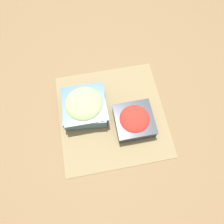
{
  "coord_description": "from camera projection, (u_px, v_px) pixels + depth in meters",
  "views": [
    {
      "loc": [
        -0.06,
        -0.34,
        0.86
      ],
      "look_at": [
        0.0,
        0.0,
        0.03
      ],
      "focal_mm": 35.0,
      "sensor_mm": 36.0,
      "label": 1
    }
  ],
  "objects": [
    {
      "name": "cucumber_bowl",
      "position": [
        84.0,
        106.0,
        0.89
      ],
      "size": [
        0.19,
        0.19,
        0.09
      ],
      "color": "slate",
      "rests_on": "placemat"
    },
    {
      "name": "tomato_bowl",
      "position": [
        134.0,
        120.0,
        0.88
      ],
      "size": [
        0.15,
        0.15,
        0.06
      ],
      "color": "#333842",
      "rests_on": "placemat"
    },
    {
      "name": "ground_plane",
      "position": [
        112.0,
        115.0,
        0.93
      ],
      "size": [
        3.0,
        3.0,
        0.0
      ],
      "primitive_type": "plane",
      "color": "olive"
    },
    {
      "name": "placemat",
      "position": [
        112.0,
        115.0,
        0.93
      ],
      "size": [
        0.44,
        0.45,
        0.0
      ],
      "color": "#937F56",
      "rests_on": "ground_plane"
    }
  ]
}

